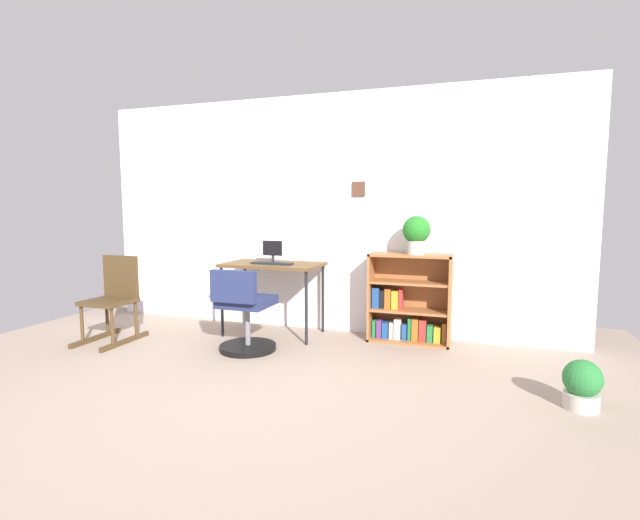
# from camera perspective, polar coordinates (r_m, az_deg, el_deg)

# --- Properties ---
(ground_plane) EXTENTS (6.24, 6.24, 0.00)m
(ground_plane) POSITION_cam_1_polar(r_m,az_deg,el_deg) (3.30, -11.90, -17.11)
(ground_plane) COLOR gray
(wall_back) EXTENTS (5.20, 0.12, 2.48)m
(wall_back) POSITION_cam_1_polar(r_m,az_deg,el_deg) (5.00, 0.47, 5.60)
(wall_back) COLOR white
(wall_back) RESTS_ON ground_plane
(desk) EXTENTS (0.99, 0.58, 0.74)m
(desk) POSITION_cam_1_polar(r_m,az_deg,el_deg) (4.82, -5.76, -1.13)
(desk) COLOR brown
(desk) RESTS_ON ground_plane
(monitor) EXTENTS (0.21, 0.14, 0.23)m
(monitor) POSITION_cam_1_polar(r_m,az_deg,el_deg) (4.84, -5.80, 0.99)
(monitor) COLOR #262628
(monitor) RESTS_ON desk
(keyboard) EXTENTS (0.43, 0.11, 0.02)m
(keyboard) POSITION_cam_1_polar(r_m,az_deg,el_deg) (4.72, -5.88, -0.41)
(keyboard) COLOR black
(keyboard) RESTS_ON desk
(office_chair) EXTENTS (0.52, 0.55, 0.77)m
(office_chair) POSITION_cam_1_polar(r_m,az_deg,el_deg) (4.32, -9.19, -6.72)
(office_chair) COLOR black
(office_chair) RESTS_ON ground_plane
(rocking_chair) EXTENTS (0.42, 0.64, 0.83)m
(rocking_chair) POSITION_cam_1_polar(r_m,az_deg,el_deg) (5.05, -23.87, -4.21)
(rocking_chair) COLOR #47341C
(rocking_chair) RESTS_ON ground_plane
(bookshelf_low) EXTENTS (0.79, 0.30, 0.87)m
(bookshelf_low) POSITION_cam_1_polar(r_m,az_deg,el_deg) (4.68, 10.72, -5.20)
(bookshelf_low) COLOR #9C6034
(bookshelf_low) RESTS_ON ground_plane
(potted_plant_on_shelf) EXTENTS (0.26, 0.26, 0.37)m
(potted_plant_on_shelf) POSITION_cam_1_polar(r_m,az_deg,el_deg) (4.53, 11.68, 3.30)
(potted_plant_on_shelf) COLOR #B7B2A8
(potted_plant_on_shelf) RESTS_ON bookshelf_low
(potted_plant_floor) EXTENTS (0.24, 0.24, 0.33)m
(potted_plant_floor) POSITION_cam_1_polar(r_m,az_deg,el_deg) (3.58, 29.36, -13.08)
(potted_plant_floor) COLOR #B7B2A8
(potted_plant_floor) RESTS_ON ground_plane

